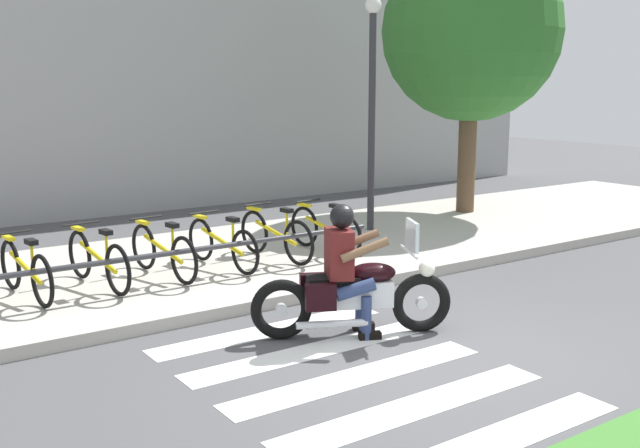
{
  "coord_description": "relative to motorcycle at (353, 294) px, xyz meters",
  "views": [
    {
      "loc": [
        -4.92,
        -5.18,
        2.72
      ],
      "look_at": [
        0.34,
        2.4,
        0.94
      ],
      "focal_mm": 41.77,
      "sensor_mm": 36.0,
      "label": 1
    }
  ],
  "objects": [
    {
      "name": "ground_plane",
      "position": [
        0.23,
        -0.95,
        -0.47
      ],
      "size": [
        48.0,
        48.0,
        0.0
      ],
      "primitive_type": "plane",
      "color": "#4C4C4F"
    },
    {
      "name": "crosswalk_stripe_0",
      "position": [
        -0.67,
        -2.55,
        -0.46
      ],
      "size": [
        2.8,
        0.4,
        0.01
      ],
      "primitive_type": "cube",
      "color": "white",
      "rests_on": "ground"
    },
    {
      "name": "motorcycle",
      "position": [
        0.0,
        0.0,
        0.0
      ],
      "size": [
        2.04,
        1.09,
        1.25
      ],
      "color": "black",
      "rests_on": "ground"
    },
    {
      "name": "tree_near_rack",
      "position": [
        6.07,
        4.28,
        3.18
      ],
      "size": [
        3.46,
        3.46,
        5.4
      ],
      "color": "brown",
      "rests_on": "ground"
    },
    {
      "name": "rider",
      "position": [
        -0.07,
        0.04,
        0.37
      ],
      "size": [
        0.76,
        0.7,
        1.45
      ],
      "color": "#591919",
      "rests_on": "ground"
    },
    {
      "name": "crosswalk_stripe_4",
      "position": [
        -0.67,
        0.65,
        -0.46
      ],
      "size": [
        2.8,
        0.4,
        0.01
      ],
      "primitive_type": "cube",
      "color": "white",
      "rests_on": "ground"
    },
    {
      "name": "sidewalk",
      "position": [
        0.23,
        3.48,
        -0.39
      ],
      "size": [
        24.0,
        4.4,
        0.15
      ],
      "primitive_type": "cube",
      "color": "#B7B2A8",
      "rests_on": "ground"
    },
    {
      "name": "bicycle_3",
      "position": [
        -0.94,
        2.94,
        0.04
      ],
      "size": [
        0.48,
        1.7,
        0.77
      ],
      "color": "black",
      "rests_on": "sidewalk"
    },
    {
      "name": "street_lamp",
      "position": [
        3.33,
        3.88,
        2.03
      ],
      "size": [
        0.28,
        0.28,
        4.1
      ],
      "color": "#2D2D33",
      "rests_on": "ground"
    },
    {
      "name": "bicycle_2",
      "position": [
        -1.81,
        2.94,
        0.04
      ],
      "size": [
        0.48,
        1.74,
        0.78
      ],
      "color": "black",
      "rests_on": "sidewalk"
    },
    {
      "name": "crosswalk_stripe_1",
      "position": [
        -0.67,
        -1.75,
        -0.46
      ],
      "size": [
        2.8,
        0.4,
        0.01
      ],
      "primitive_type": "cube",
      "color": "white",
      "rests_on": "ground"
    },
    {
      "name": "building_backdrop",
      "position": [
        0.23,
        9.18,
        3.3
      ],
      "size": [
        24.0,
        1.2,
        7.52
      ],
      "primitive_type": "cube",
      "color": "#9E9E9E",
      "rests_on": "ground"
    },
    {
      "name": "crosswalk_stripe_3",
      "position": [
        -0.67,
        -0.15,
        -0.46
      ],
      "size": [
        2.8,
        0.4,
        0.01
      ],
      "primitive_type": "cube",
      "color": "white",
      "rests_on": "ground"
    },
    {
      "name": "bicycle_5",
      "position": [
        0.81,
        2.94,
        0.04
      ],
      "size": [
        0.48,
        1.7,
        0.79
      ],
      "color": "black",
      "rests_on": "sidewalk"
    },
    {
      "name": "bicycle_6",
      "position": [
        1.68,
        2.94,
        0.04
      ],
      "size": [
        0.48,
        1.6,
        0.77
      ],
      "color": "black",
      "rests_on": "sidewalk"
    },
    {
      "name": "crosswalk_stripe_2",
      "position": [
        -0.67,
        -0.95,
        -0.46
      ],
      "size": [
        2.8,
        0.4,
        0.01
      ],
      "primitive_type": "cube",
      "color": "white",
      "rests_on": "ground"
    },
    {
      "name": "bicycle_1",
      "position": [
        -2.68,
        2.94,
        0.03
      ],
      "size": [
        0.48,
        1.66,
        0.76
      ],
      "color": "black",
      "rests_on": "sidewalk"
    },
    {
      "name": "bicycle_4",
      "position": [
        -0.06,
        2.94,
        0.03
      ],
      "size": [
        0.48,
        1.71,
        0.75
      ],
      "color": "black",
      "rests_on": "sidewalk"
    },
    {
      "name": "bike_rack",
      "position": [
        -0.94,
        2.38,
        0.11
      ],
      "size": [
        5.84,
        0.07,
        0.49
      ],
      "color": "#333338",
      "rests_on": "sidewalk"
    }
  ]
}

